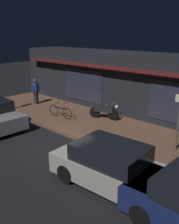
# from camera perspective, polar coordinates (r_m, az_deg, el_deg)

# --- Properties ---
(ground_plane) EXTENTS (60.00, 60.00, 0.00)m
(ground_plane) POSITION_cam_1_polar(r_m,az_deg,el_deg) (11.26, -7.66, -7.52)
(ground_plane) COLOR black
(sidewalk_slab) EXTENTS (18.00, 4.00, 0.15)m
(sidewalk_slab) POSITION_cam_1_polar(r_m,az_deg,el_deg) (13.16, 2.46, -3.25)
(sidewalk_slab) COLOR brown
(sidewalk_slab) RESTS_ON ground_plane
(storefront_building) EXTENTS (18.00, 3.30, 3.60)m
(storefront_building) POSITION_cam_1_polar(r_m,az_deg,el_deg) (15.33, 10.90, 6.16)
(storefront_building) COLOR black
(storefront_building) RESTS_ON ground_plane
(motorcycle) EXTENTS (1.65, 0.76, 0.97)m
(motorcycle) POSITION_cam_1_polar(r_m,az_deg,el_deg) (13.94, 3.41, 0.41)
(motorcycle) COLOR black
(motorcycle) RESTS_ON sidewalk_slab
(bicycle_parked) EXTENTS (1.65, 0.42, 0.91)m
(bicycle_parked) POSITION_cam_1_polar(r_m,az_deg,el_deg) (14.28, -6.56, 0.16)
(bicycle_parked) COLOR black
(bicycle_parked) RESTS_ON sidewalk_slab
(person_photographer) EXTENTS (0.39, 0.61, 1.67)m
(person_photographer) POSITION_cam_1_polar(r_m,az_deg,el_deg) (17.21, -12.03, 4.67)
(person_photographer) COLOR #28232D
(person_photographer) RESTS_ON sidewalk_slab
(sign_post) EXTENTS (0.44, 0.09, 2.40)m
(sign_post) POSITION_cam_1_polar(r_m,az_deg,el_deg) (10.55, 19.45, -1.31)
(sign_post) COLOR #47474C
(sign_post) RESTS_ON sidewalk_slab
(parked_car_far) EXTENTS (4.21, 2.03, 1.42)m
(parked_car_far) POSITION_cam_1_polar(r_m,az_deg,el_deg) (8.16, 5.31, -12.14)
(parked_car_far) COLOR black
(parked_car_far) RESTS_ON ground_plane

